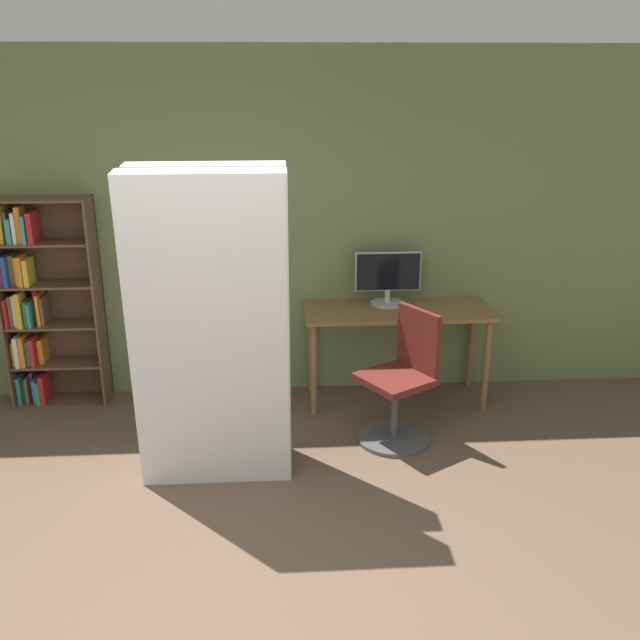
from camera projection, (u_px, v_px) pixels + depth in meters
name	position (u px, v px, depth m)	size (l,w,h in m)	color
wall_back	(231.00, 229.00, 5.52)	(8.00, 0.06, 2.70)	#6B7A4C
desk	(397.00, 322.00, 5.54)	(1.45, 0.56, 0.77)	brown
monitor	(388.00, 277.00, 5.55)	(0.52, 0.26, 0.42)	#B7B7BC
office_chair	(401.00, 388.00, 5.02)	(0.61, 0.61, 0.95)	#4C4C51
bookshelf	(42.00, 304.00, 5.47)	(0.72, 0.29, 1.63)	brown
mattress_near	(211.00, 337.00, 4.27)	(0.95, 0.32, 2.00)	silver
mattress_far	(214.00, 322.00, 4.53)	(0.95, 0.26, 2.00)	silver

